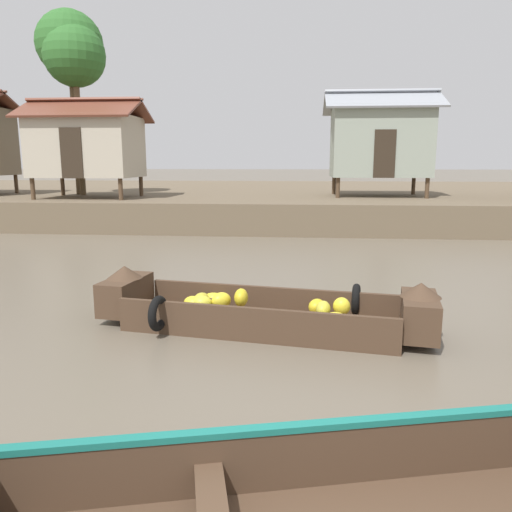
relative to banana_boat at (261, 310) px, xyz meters
The scene contains 7 objects.
ground_plane 5.00m from the banana_boat, 80.69° to the left, with size 300.00×300.00×0.00m, color #665B4C.
riverbank_strip 19.29m from the banana_boat, 87.60° to the left, with size 160.00×20.00×1.10m, color brown.
banana_boat is the anchor object (origin of this frame).
stilt_house_mid_left 14.37m from the banana_boat, 123.08° to the left, with size 4.47×3.27×3.78m.
stilt_house_mid_right 14.55m from the banana_boat, 74.83° to the left, with size 4.50×3.26×4.21m.
palm_tree_near 17.04m from the banana_boat, 123.03° to the left, with size 2.48×2.48×6.84m.
palm_tree_far 17.78m from the banana_boat, 123.27° to the left, with size 2.71×2.71×7.50m.
Camera 1 is at (-0.24, -2.15, 2.50)m, focal length 34.89 mm.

